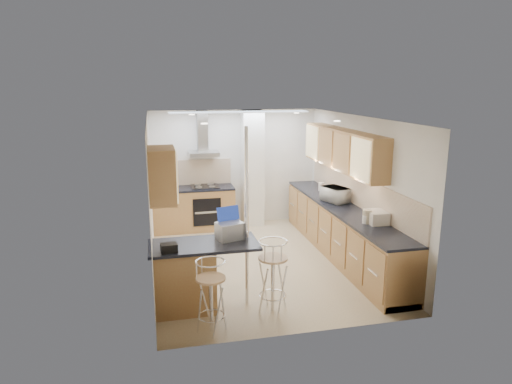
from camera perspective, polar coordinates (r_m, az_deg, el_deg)
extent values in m
plane|color=tan|center=(8.07, 0.49, -8.72)|extent=(4.80, 4.80, 0.00)
cube|color=white|center=(9.99, -2.67, 3.06)|extent=(3.60, 0.04, 2.50)
cube|color=white|center=(5.47, 6.33, -5.75)|extent=(3.60, 0.04, 2.50)
cube|color=white|center=(7.49, -13.01, -0.76)|extent=(0.04, 4.80, 2.50)
cube|color=white|center=(8.28, 12.72, 0.59)|extent=(0.04, 4.80, 2.50)
cube|color=white|center=(7.50, 0.53, 9.27)|extent=(3.60, 4.80, 0.02)
cube|color=#AC6E44|center=(8.46, 10.73, 5.29)|extent=(0.34, 3.00, 0.72)
cube|color=#AC6E44|center=(6.04, -11.68, 2.06)|extent=(0.34, 0.62, 0.72)
cube|color=beige|center=(8.29, 12.60, 0.11)|extent=(0.03, 4.40, 0.56)
cube|color=beige|center=(9.87, -8.09, 2.40)|extent=(1.70, 0.03, 0.56)
cube|color=white|center=(9.87, -0.46, 2.94)|extent=(0.45, 0.40, 2.50)
cube|color=#A7A9AB|center=(9.59, -6.56, 4.79)|extent=(0.62, 0.48, 0.08)
cube|color=#A7A9AB|center=(9.67, -6.72, 7.49)|extent=(0.22, 0.20, 0.88)
cylinder|color=white|center=(6.21, -1.18, -3.34)|extent=(0.05, 0.05, 2.50)
cube|color=black|center=(9.49, -6.13, -2.53)|extent=(0.58, 0.02, 0.58)
cube|color=black|center=(9.67, -6.42, 0.67)|extent=(0.58, 0.50, 0.02)
cube|color=tan|center=(9.26, -2.08, 9.95)|extent=(2.80, 0.35, 0.02)
cube|color=#AC6E44|center=(8.37, 10.57, -4.92)|extent=(0.60, 4.40, 0.88)
cube|color=black|center=(8.24, 10.71, -1.89)|extent=(0.63, 4.40, 0.04)
cube|color=#AC6E44|center=(9.76, -7.80, -2.18)|extent=(1.70, 0.60, 0.88)
cube|color=black|center=(9.65, -7.89, 0.46)|extent=(1.70, 0.63, 0.04)
cube|color=#AC6E44|center=(6.40, -6.45, -10.53)|extent=(1.35, 0.62, 0.90)
cube|color=black|center=(6.23, -6.57, -6.58)|extent=(1.47, 0.72, 0.04)
imported|color=white|center=(8.48, 9.89, -0.32)|extent=(0.48, 0.58, 0.27)
cube|color=#96989D|center=(6.32, -3.31, -4.88)|extent=(0.41, 0.35, 0.24)
cube|color=black|center=(5.96, -10.82, -6.88)|extent=(0.22, 0.17, 0.11)
cylinder|color=silver|center=(9.34, 8.17, 0.67)|extent=(0.15, 0.15, 0.16)
cylinder|color=silver|center=(8.68, 9.31, -0.38)|extent=(0.13, 0.13, 0.16)
cylinder|color=#BAB095|center=(7.31, 13.71, -3.00)|extent=(0.15, 0.15, 0.21)
cylinder|color=white|center=(7.30, 13.54, -3.33)|extent=(0.11, 0.11, 0.13)
cube|color=silver|center=(7.35, 14.82, -3.04)|extent=(0.30, 0.38, 0.19)
cylinder|color=#A7A9AB|center=(9.45, -12.06, 0.77)|extent=(0.16, 0.16, 0.20)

